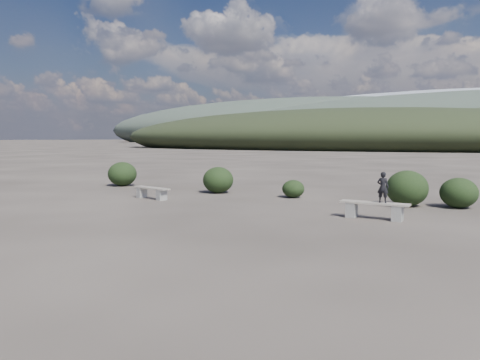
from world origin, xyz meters
The scene contains 10 objects.
ground centered at (0.00, 0.00, 0.00)m, with size 1200.00×1200.00×0.00m, color #2E2824.
bench_left centered at (-4.36, 5.39, 0.27)m, with size 1.85×0.74×0.45m.
bench_right centered at (4.20, 5.03, 0.30)m, with size 1.97×0.43×0.49m.
seated_person centered at (4.43, 5.03, 0.94)m, with size 0.33×0.21×0.89m, color black.
shrub_b centered at (-3.17, 8.34, 0.56)m, with size 1.30×1.30×1.12m, color black.
shrub_c centered at (0.25, 8.44, 0.35)m, with size 0.88×0.88×0.70m, color black.
shrub_d centered at (4.57, 8.20, 0.62)m, with size 1.41×1.41×1.24m, color black.
shrub_e centered at (6.16, 8.61, 0.51)m, with size 1.22×1.22×1.02m, color black.
shrub_f centered at (-8.83, 8.57, 0.59)m, with size 1.39×1.39×1.18m, color black.
mountain_ridges centered at (-7.48, 339.06, 10.84)m, with size 500.00×400.00×56.00m.
Camera 1 is at (7.34, -8.54, 2.33)m, focal length 35.00 mm.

